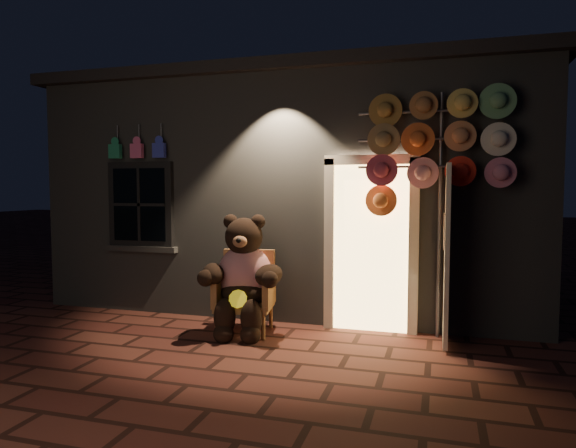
% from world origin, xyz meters
% --- Properties ---
extents(ground, '(60.00, 60.00, 0.00)m').
position_xyz_m(ground, '(0.00, 0.00, 0.00)').
color(ground, '#5A2C22').
rests_on(ground, ground).
extents(shop_building, '(7.30, 5.95, 3.51)m').
position_xyz_m(shop_building, '(0.00, 3.99, 1.74)').
color(shop_building, slate).
rests_on(shop_building, ground).
extents(wicker_armchair, '(0.77, 0.71, 1.00)m').
position_xyz_m(wicker_armchair, '(-0.13, 0.97, 0.50)').
color(wicker_armchair, '#97613A').
rests_on(wicker_armchair, ground).
extents(teddy_bear, '(1.07, 0.90, 1.49)m').
position_xyz_m(teddy_bear, '(-0.11, 0.85, 0.71)').
color(teddy_bear, '#AD1220').
rests_on(teddy_bear, ground).
extents(hat_rack, '(1.77, 0.22, 2.92)m').
position_xyz_m(hat_rack, '(2.09, 1.28, 2.28)').
color(hat_rack, '#59595E').
rests_on(hat_rack, ground).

